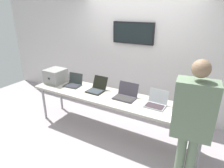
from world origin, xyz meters
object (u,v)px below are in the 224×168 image
Objects in this scene: equipment_box at (56,76)px; person at (192,118)px; laptop_station_3 at (156,102)px; laptop_station_0 at (74,83)px; laptop_station_2 at (126,95)px; workbench at (112,99)px; laptop_station_4 at (195,111)px; laptop_station_1 at (97,88)px.

equipment_box is 2.86m from person.
equipment_box is 1.19× the size of laptop_station_3.
equipment_box is at bearing -174.12° from laptop_station_0.
laptop_station_3 reaches higher than laptop_station_0.
workbench is at bearing -161.41° from laptop_station_2.
equipment_box reaches higher than laptop_station_4.
laptop_station_4 is at bearing -0.95° from laptop_station_2.
workbench is 9.61× the size of laptop_station_0.
person reaches higher than laptop_station_2.
laptop_station_4 reaches higher than workbench.
laptop_station_1 is at bearing 0.96° from laptop_station_0.
laptop_station_1 reaches higher than laptop_station_2.
workbench is at bearing -4.53° from laptop_station_0.
laptop_station_1 is (-0.39, 0.08, 0.11)m from workbench.
person is (0.61, -0.67, 0.25)m from laptop_station_3.
laptop_station_4 is 0.22× the size of person.
laptop_station_0 is (0.44, 0.04, -0.09)m from equipment_box.
laptop_station_4 is 0.72m from person.
person reaches higher than equipment_box.
laptop_station_4 is (1.14, -0.02, -0.00)m from laptop_station_2.
laptop_station_0 is 0.92× the size of laptop_station_1.
person is (1.17, -0.70, 0.25)m from laptop_station_2.
person is at bearing -30.85° from laptop_station_2.
workbench is 8.40× the size of laptop_station_4.
workbench is 1.40m from equipment_box.
equipment_box is at bearing -179.43° from laptop_station_3.
person is (0.03, -0.68, 0.25)m from laptop_station_4.
equipment_box is 1.05× the size of laptop_station_1.
laptop_station_3 is (1.73, -0.02, 0.00)m from laptop_station_0.
person is (2.34, -0.70, 0.25)m from laptop_station_0.
laptop_station_1 is 0.21× the size of person.
person reaches higher than workbench.
workbench is at bearing -177.60° from laptop_station_4.
laptop_station_1 is 0.95× the size of laptop_station_4.
laptop_station_1 is 1.17m from laptop_station_3.
laptop_station_2 is 1.14m from laptop_station_4.
laptop_station_0 is 0.89× the size of laptop_station_2.
laptop_station_4 is (2.32, -0.02, 0.00)m from laptop_station_0.
laptop_station_3 is (1.17, -0.03, -0.00)m from laptop_station_1.
laptop_station_3 is at bearing 132.25° from person.
laptop_station_0 is 1.04× the size of laptop_station_3.
person is at bearing -21.65° from laptop_station_1.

